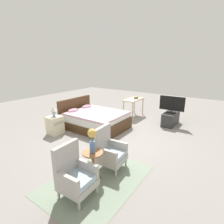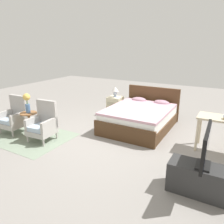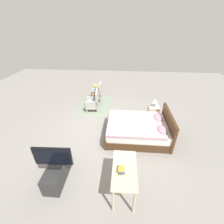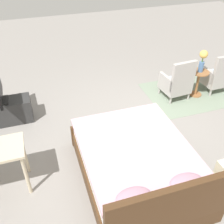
# 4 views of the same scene
# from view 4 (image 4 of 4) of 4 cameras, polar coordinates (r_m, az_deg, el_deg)

# --- Properties ---
(ground_plane) EXTENTS (16.00, 16.00, 0.00)m
(ground_plane) POSITION_cam_4_polar(r_m,az_deg,el_deg) (4.84, 2.64, -4.92)
(ground_plane) COLOR gray
(floor_rug) EXTENTS (2.10, 1.50, 0.01)m
(floor_rug) POSITION_cam_4_polar(r_m,az_deg,el_deg) (6.30, 17.17, 4.09)
(floor_rug) COLOR gray
(floor_rug) RESTS_ON ground_plane
(bed) EXTENTS (1.57, 2.07, 0.96)m
(bed) POSITION_cam_4_polar(r_m,az_deg,el_deg) (3.90, 5.62, -11.61)
(bed) COLOR #472D19
(bed) RESTS_ON ground_plane
(armchair_by_window_left) EXTENTS (0.56, 0.56, 0.92)m
(armchair_by_window_left) POSITION_cam_4_polar(r_m,az_deg,el_deg) (6.37, 21.91, 7.35)
(armchair_by_window_left) COLOR #ADA8A3
(armchair_by_window_left) RESTS_ON floor_rug
(armchair_by_window_right) EXTENTS (0.58, 0.58, 0.92)m
(armchair_by_window_right) POSITION_cam_4_polar(r_m,az_deg,el_deg) (5.82, 13.97, 6.23)
(armchair_by_window_right) COLOR #ADA8A3
(armchair_by_window_right) RESTS_ON floor_rug
(side_table) EXTENTS (0.40, 0.40, 0.58)m
(side_table) POSITION_cam_4_polar(r_m,az_deg,el_deg) (6.06, 18.22, 6.55)
(side_table) COLOR #936038
(side_table) RESTS_ON ground_plane
(flower_vase) EXTENTS (0.17, 0.17, 0.48)m
(flower_vase) POSITION_cam_4_polar(r_m,az_deg,el_deg) (5.85, 19.16, 10.89)
(flower_vase) COLOR #4C709E
(flower_vase) RESTS_ON side_table
(tv_stand) EXTENTS (0.96, 0.40, 0.47)m
(tv_stand) POSITION_cam_4_polar(r_m,az_deg,el_deg) (5.41, -22.12, 0.10)
(tv_stand) COLOR #2D2D2D
(tv_stand) RESTS_ON ground_plane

